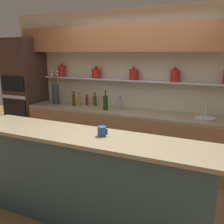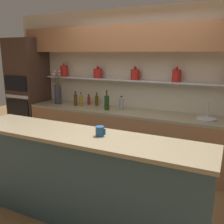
% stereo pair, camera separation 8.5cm
% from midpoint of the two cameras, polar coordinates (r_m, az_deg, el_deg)
% --- Properties ---
extents(ground_plane, '(12.00, 12.00, 0.00)m').
position_cam_midpoint_polar(ground_plane, '(3.43, -3.72, -19.55)').
color(ground_plane, brown).
extents(back_wall_unit, '(5.20, 0.44, 2.60)m').
position_cam_midpoint_polar(back_wall_unit, '(4.30, 5.73, 9.12)').
color(back_wall_unit, beige).
rests_on(back_wall_unit, ground_plane).
extents(back_counter_unit, '(3.70, 0.62, 0.92)m').
position_cam_midpoint_polar(back_counter_unit, '(4.28, 3.02, -5.79)').
color(back_counter_unit, '#99603D').
rests_on(back_counter_unit, ground_plane).
extents(island_counter, '(2.80, 0.61, 1.02)m').
position_cam_midpoint_polar(island_counter, '(2.90, -7.49, -14.59)').
color(island_counter, '#334C56').
rests_on(island_counter, ground_plane).
extents(oven_tower, '(0.64, 0.64, 2.14)m').
position_cam_midpoint_polar(oven_tower, '(5.31, -19.51, 3.98)').
color(oven_tower, '#3D281E').
rests_on(oven_tower, ground_plane).
extents(flower_vase, '(0.16, 0.19, 0.63)m').
position_cam_midpoint_polar(flower_vase, '(4.81, -13.24, 4.19)').
color(flower_vase, '#2D2D33').
rests_on(flower_vase, back_counter_unit).
extents(sink_fixture, '(0.29, 0.29, 0.25)m').
position_cam_midpoint_polar(sink_fixture, '(3.90, 19.98, -1.11)').
color(sink_fixture, '#B7B7BC').
rests_on(sink_fixture, back_counter_unit).
extents(bottle_spirit_0, '(0.06, 0.06, 0.26)m').
position_cam_midpoint_polar(bottle_spirit_0, '(4.61, -9.27, 2.78)').
color(bottle_spirit_0, '#4C2D0C').
rests_on(bottle_spirit_0, back_counter_unit).
extents(bottle_wine_1, '(0.08, 0.08, 0.33)m').
position_cam_midpoint_polar(bottle_wine_1, '(4.21, -2.09, 2.15)').
color(bottle_wine_1, '#193814').
rests_on(bottle_wine_1, back_counter_unit).
extents(bottle_spirit_2, '(0.07, 0.07, 0.24)m').
position_cam_midpoint_polar(bottle_spirit_2, '(4.22, 1.30, 1.77)').
color(bottle_spirit_2, gray).
rests_on(bottle_spirit_2, back_counter_unit).
extents(bottle_oil_3, '(0.06, 0.06, 0.24)m').
position_cam_midpoint_polar(bottle_oil_3, '(4.60, -4.45, 2.70)').
color(bottle_oil_3, '#47380A').
rests_on(bottle_oil_3, back_counter_unit).
extents(bottle_sauce_4, '(0.05, 0.05, 0.17)m').
position_cam_midpoint_polar(bottle_sauce_4, '(4.41, -1.97, 1.94)').
color(bottle_sauce_4, maroon).
rests_on(bottle_sauce_4, back_counter_unit).
extents(bottle_sauce_5, '(0.05, 0.05, 0.19)m').
position_cam_midpoint_polar(bottle_sauce_5, '(4.67, -6.26, 2.66)').
color(bottle_sauce_5, maroon).
rests_on(bottle_sauce_5, back_counter_unit).
extents(bottle_oil_6, '(0.06, 0.06, 0.24)m').
position_cam_midpoint_polar(bottle_oil_6, '(4.58, -8.04, 2.61)').
color(bottle_oil_6, olive).
rests_on(bottle_oil_6, back_counter_unit).
extents(coffee_mug, '(0.11, 0.09, 0.10)m').
position_cam_midpoint_polar(coffee_mug, '(2.61, -3.26, -4.39)').
color(coffee_mug, '#235184').
rests_on(coffee_mug, island_counter).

